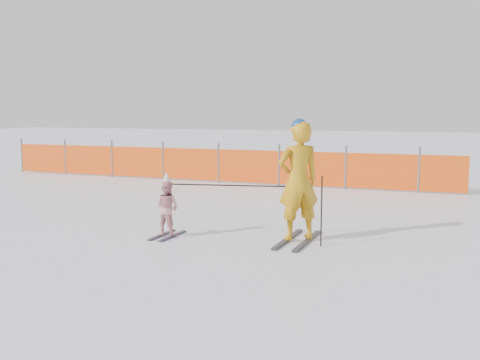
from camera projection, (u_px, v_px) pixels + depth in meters
name	position (u px, v px, depth m)	size (l,w,h in m)	color
ground	(229.00, 242.00, 8.97)	(120.00, 120.00, 0.00)	white
adult	(298.00, 180.00, 8.94)	(0.86, 1.54, 2.07)	black
child	(167.00, 207.00, 9.36)	(0.50, 0.87, 1.14)	black
ski_poles	(263.00, 194.00, 8.95)	(2.57, 0.49, 1.16)	black
safety_fence	(206.00, 164.00, 16.95)	(15.29, 0.06, 1.25)	#595960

